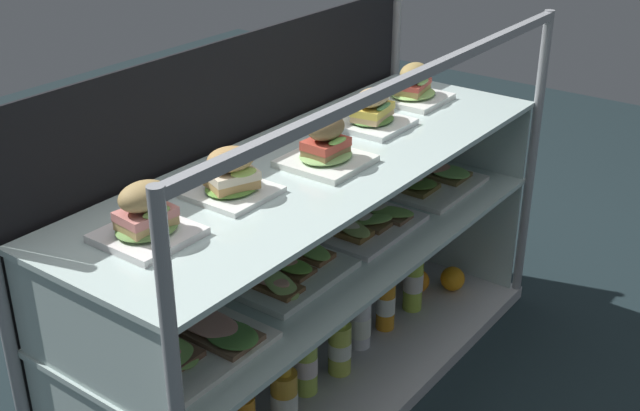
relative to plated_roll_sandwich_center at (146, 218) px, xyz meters
The scene contains 25 objects.
ground_plane 0.91m from the plated_roll_sandwich_center, ahead, with size 6.00×6.00×0.02m, color black.
case_base_deck 0.89m from the plated_roll_sandwich_center, ahead, with size 1.53×0.53×0.04m, color silver.
case_frame 0.59m from the plated_roll_sandwich_center, 15.07° to the left, with size 1.53×0.53×0.95m.
riser_lower_tier 0.73m from the plated_roll_sandwich_center, ahead, with size 1.47×0.47×0.38m.
shelf_lower_glass 0.62m from the plated_roll_sandwich_center, ahead, with size 1.49×0.49×0.01m, color silver.
riser_upper_tier 0.57m from the plated_roll_sandwich_center, ahead, with size 1.47×0.47×0.23m.
shelf_upper_glass 0.54m from the plated_roll_sandwich_center, ahead, with size 1.49×0.49×0.01m, color silver.
plated_roll_sandwich_center is the anchor object (origin of this frame).
plated_roll_sandwich_near_left_corner 0.26m from the plated_roll_sandwich_center, ahead, with size 0.18×0.18×0.11m.
plated_roll_sandwich_right_of_center 0.53m from the plated_roll_sandwich_center, ahead, with size 0.19×0.19×0.13m.
plated_roll_sandwich_far_right 0.81m from the plated_roll_sandwich_center, ahead, with size 0.19×0.19×0.11m.
plated_roll_sandwich_mid_right 1.07m from the plated_roll_sandwich_center, ahead, with size 0.19×0.19×0.11m.
open_sandwich_tray_center 0.28m from the plated_roll_sandwich_center, 70.49° to the right, with size 0.31×0.35×0.06m.
open_sandwich_tray_far_left 0.47m from the plated_roll_sandwich_center, ahead, with size 0.31×0.35×0.06m.
open_sandwich_tray_mid_left 0.75m from the plated_roll_sandwich_center, ahead, with size 0.31×0.35×0.06m.
open_sandwich_tray_near_right_corner 1.09m from the plated_roll_sandwich_center, ahead, with size 0.31×0.35×0.06m.
juice_bottle_front_fourth 0.69m from the plated_roll_sandwich_center, 14.19° to the right, with size 0.07×0.07×0.20m.
juice_bottle_front_right_end 0.74m from the plated_roll_sandwich_center, ahead, with size 0.06×0.06×0.23m.
juice_bottle_back_left 0.83m from the plated_roll_sandwich_center, ahead, with size 0.07×0.07×0.20m.
juice_bottle_back_center 0.93m from the plated_roll_sandwich_center, ahead, with size 0.07×0.07×0.23m.
juice_bottle_front_left_end 1.02m from the plated_roll_sandwich_center, ahead, with size 0.06×0.06×0.22m.
juice_bottle_front_middle 1.14m from the plated_roll_sandwich_center, ahead, with size 0.06×0.06×0.24m.
orange_fruit_beside_bottles 1.28m from the plated_roll_sandwich_center, ahead, with size 0.07×0.07×0.07m, color orange.
orange_fruit_near_left_post 1.25m from the plated_roll_sandwich_center, ahead, with size 0.08×0.08×0.08m, color orange.
orange_fruit_rolled_forward 1.32m from the plated_roll_sandwich_center, ahead, with size 0.08×0.08×0.08m, color orange.
Camera 1 is at (-1.50, -1.11, 1.46)m, focal length 45.92 mm.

